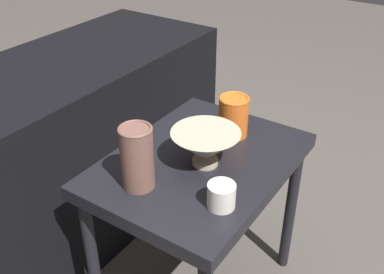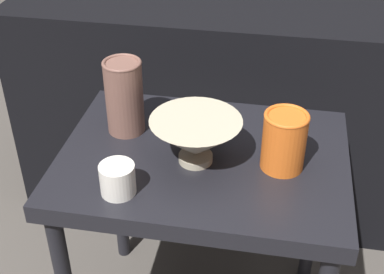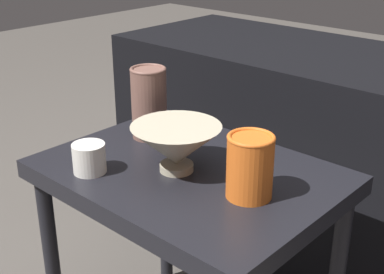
{
  "view_description": "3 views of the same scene",
  "coord_description": "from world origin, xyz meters",
  "px_view_note": "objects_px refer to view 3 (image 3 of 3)",
  "views": [
    {
      "loc": [
        -0.87,
        -0.55,
        1.25
      ],
      "look_at": [
        -0.05,
        -0.01,
        0.64
      ],
      "focal_mm": 42.0,
      "sensor_mm": 36.0,
      "label": 1
    },
    {
      "loc": [
        0.14,
        -0.91,
        1.21
      ],
      "look_at": [
        -0.02,
        -0.01,
        0.59
      ],
      "focal_mm": 50.0,
      "sensor_mm": 36.0,
      "label": 2
    },
    {
      "loc": [
        0.69,
        -0.74,
        1.04
      ],
      "look_at": [
        0.01,
        -0.0,
        0.61
      ],
      "focal_mm": 50.0,
      "sensor_mm": 36.0,
      "label": 3
    }
  ],
  "objects_px": {
    "vase_textured_left": "(149,102)",
    "cup": "(89,158)",
    "bowl": "(176,146)",
    "vase_colorful_right": "(250,165)"
  },
  "relations": [
    {
      "from": "vase_textured_left",
      "to": "cup",
      "type": "xyz_separation_m",
      "value": [
        0.05,
        -0.21,
        -0.06
      ]
    },
    {
      "from": "bowl",
      "to": "vase_textured_left",
      "type": "relative_size",
      "value": 1.1
    },
    {
      "from": "vase_colorful_right",
      "to": "bowl",
      "type": "bearing_deg",
      "value": -175.54
    },
    {
      "from": "bowl",
      "to": "cup",
      "type": "height_order",
      "value": "bowl"
    },
    {
      "from": "vase_colorful_right",
      "to": "vase_textured_left",
      "type": "bearing_deg",
      "value": 167.86
    },
    {
      "from": "cup",
      "to": "vase_colorful_right",
      "type": "bearing_deg",
      "value": 24.58
    },
    {
      "from": "cup",
      "to": "bowl",
      "type": "bearing_deg",
      "value": 44.42
    },
    {
      "from": "vase_textured_left",
      "to": "cup",
      "type": "height_order",
      "value": "vase_textured_left"
    },
    {
      "from": "bowl",
      "to": "vase_textured_left",
      "type": "bearing_deg",
      "value": 152.86
    },
    {
      "from": "vase_colorful_right",
      "to": "cup",
      "type": "relative_size",
      "value": 1.82
    }
  ]
}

